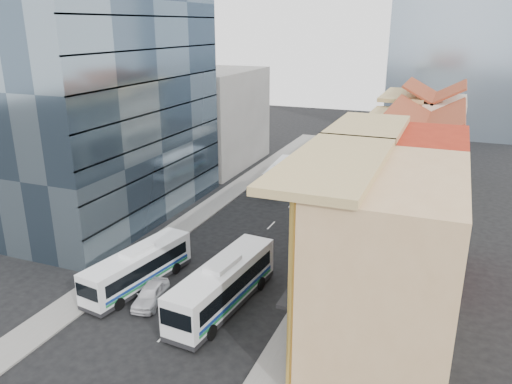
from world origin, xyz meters
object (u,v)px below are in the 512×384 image
at_px(shophouse_tan, 389,265).
at_px(office_tower, 108,78).
at_px(bus_left_far, 281,174).
at_px(sedan_left, 151,294).
at_px(bus_right, 223,284).
at_px(bus_left_near, 138,267).

bearing_deg(shophouse_tan, office_tower, 155.70).
distance_m(bus_left_far, sedan_left, 31.26).
distance_m(bus_right, sedan_left, 5.72).
distance_m(shophouse_tan, sedan_left, 17.98).
bearing_deg(office_tower, shophouse_tan, -24.30).
height_order(office_tower, bus_right, office_tower).
relative_size(office_tower, bus_left_far, 2.91).
bearing_deg(bus_left_near, bus_right, 6.11).
bearing_deg(office_tower, bus_right, -35.00).
height_order(office_tower, bus_left_near, office_tower).
bearing_deg(shophouse_tan, bus_left_near, 177.38).
bearing_deg(bus_right, bus_left_far, 106.01).
distance_m(bus_left_far, bus_right, 30.22).
distance_m(office_tower, bus_right, 26.85).
height_order(bus_left_near, bus_left_far, bus_left_near).
relative_size(shophouse_tan, bus_left_near, 1.32).
bearing_deg(bus_left_near, shophouse_tan, 6.04).
bearing_deg(sedan_left, bus_left_near, 130.00).
xyz_separation_m(shophouse_tan, bus_right, (-11.79, 0.55, -4.08)).
bearing_deg(sedan_left, bus_left_far, 79.76).
bearing_deg(sedan_left, shophouse_tan, -7.42).
height_order(bus_left_far, bus_right, bus_right).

